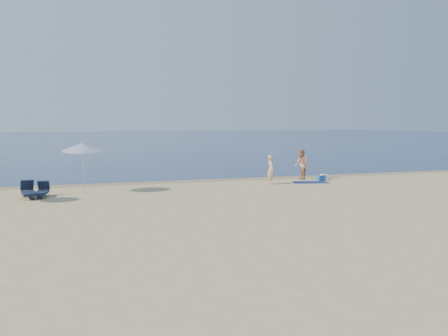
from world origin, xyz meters
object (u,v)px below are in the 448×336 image
Objects in this scene: blue_cooler at (321,178)px; umbrella_near at (82,147)px; person_left at (271,170)px; person_right at (301,164)px.

umbrella_near is (-13.58, -0.95, 2.06)m from blue_cooler.
person_left is at bearing -173.27° from blue_cooler.
person_right is (2.75, 1.61, 0.10)m from person_left.
person_left is 0.62× the size of umbrella_near.
umbrella_near reaches higher than person_right.
blue_cooler is at bearing 27.49° from umbrella_near.
umbrella_near is at bearing -178.99° from blue_cooler.
blue_cooler is at bearing -72.92° from person_left.
umbrella_near reaches higher than person_left.
umbrella_near is (-12.83, -1.97, 1.32)m from person_right.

